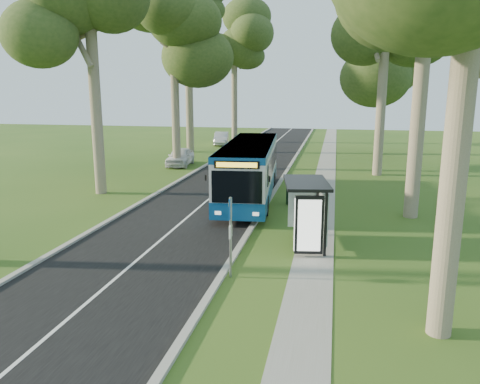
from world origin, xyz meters
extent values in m
plane|color=#2E531A|center=(0.00, 0.00, 0.00)|extent=(120.00, 120.00, 0.00)
cube|color=black|center=(-3.50, 10.00, 0.01)|extent=(7.00, 100.00, 0.02)
cube|color=#9E9B93|center=(0.00, 10.00, 0.06)|extent=(0.25, 100.00, 0.12)
cube|color=#9E9B93|center=(-7.00, 10.00, 0.06)|extent=(0.25, 100.00, 0.12)
cube|color=white|center=(-3.50, 10.00, 0.02)|extent=(0.12, 100.00, 0.00)
cube|color=gray|center=(3.00, 10.00, 0.01)|extent=(1.50, 100.00, 0.02)
cube|color=silver|center=(-1.20, 8.44, 1.83)|extent=(3.61, 12.54, 2.94)
cube|color=navy|center=(-1.20, 8.44, 0.77)|extent=(3.64, 12.57, 0.82)
cube|color=navy|center=(-1.20, 8.44, 3.13)|extent=(3.64, 12.57, 0.33)
cube|color=black|center=(-1.20, 2.24, 1.96)|extent=(2.31, 0.25, 1.49)
cube|color=yellow|center=(-1.20, 2.20, 2.99)|extent=(1.85, 0.18, 0.23)
cube|color=black|center=(-1.20, 2.31, 0.52)|extent=(2.47, 0.33, 0.31)
cylinder|color=black|center=(-2.37, 4.63, 0.54)|extent=(0.38, 1.09, 1.07)
cylinder|color=black|center=(-0.03, 4.63, 0.54)|extent=(0.38, 1.09, 1.07)
cylinder|color=black|center=(-2.37, 12.05, 0.54)|extent=(0.38, 1.09, 1.07)
cylinder|color=black|center=(-0.03, 12.05, 0.54)|extent=(0.38, 1.09, 1.07)
cylinder|color=gray|center=(0.30, -3.39, 1.41)|extent=(0.09, 0.09, 2.82)
cube|color=navy|center=(0.30, -3.39, 2.42)|extent=(0.05, 0.39, 0.70)
cylinder|color=yellow|center=(0.27, -3.39, 2.59)|extent=(0.02, 0.25, 0.25)
cube|color=white|center=(0.30, -3.39, 1.63)|extent=(0.06, 0.34, 0.45)
cube|color=black|center=(3.19, -0.80, 1.28)|extent=(0.12, 0.12, 2.57)
cube|color=black|center=(3.19, 1.83, 1.28)|extent=(0.12, 0.12, 2.57)
cube|color=black|center=(2.55, 0.52, 2.63)|extent=(2.18, 3.36, 0.12)
cube|color=silver|center=(3.27, 0.52, 1.39)|extent=(0.46, 2.59, 2.05)
cube|color=black|center=(2.55, -0.92, 1.28)|extent=(1.09, 0.34, 2.26)
cube|color=white|center=(2.55, -1.01, 1.28)|extent=(0.86, 0.16, 2.00)
cube|color=black|center=(2.86, 0.82, 0.46)|extent=(0.68, 1.89, 0.06)
cylinder|color=black|center=(1.34, 7.48, 0.52)|extent=(0.57, 0.57, 1.03)
cylinder|color=black|center=(1.34, 7.48, 1.06)|extent=(0.62, 0.62, 0.06)
imported|color=silver|center=(-9.18, 19.35, 0.75)|extent=(2.15, 4.55, 1.50)
imported|color=#ADB0B5|center=(-9.38, 34.85, 0.74)|extent=(2.30, 4.66, 1.47)
cylinder|color=#7A6B56|center=(-10.50, 8.00, 5.37)|extent=(0.67, 0.67, 10.75)
ellipsoid|color=#2E451A|center=(-10.50, 8.00, 11.05)|extent=(5.20, 5.20, 7.37)
cylinder|color=#7A6B56|center=(-9.00, 18.00, 5.11)|extent=(0.65, 0.65, 10.21)
ellipsoid|color=#2E451A|center=(-9.00, 18.00, 10.51)|extent=(5.20, 5.20, 7.00)
cylinder|color=#7A6B56|center=(-11.00, 28.00, 7.01)|extent=(0.76, 0.76, 14.01)
ellipsoid|color=#2E451A|center=(-11.00, 28.00, 14.41)|extent=(5.20, 5.20, 9.61)
cylinder|color=#7A6B56|center=(-8.50, 38.00, 5.98)|extent=(0.70, 0.70, 11.96)
ellipsoid|color=#2E451A|center=(-8.50, 38.00, 12.30)|extent=(5.20, 5.20, 8.20)
cylinder|color=#7A6B56|center=(6.50, -6.00, 4.77)|extent=(0.63, 0.63, 9.54)
cylinder|color=#7A6B56|center=(7.50, 6.00, 5.96)|extent=(0.70, 0.70, 11.91)
cylinder|color=#7A6B56|center=(6.80, 18.00, 5.67)|extent=(0.68, 0.68, 11.34)
ellipsoid|color=#2E451A|center=(6.80, 18.00, 11.67)|extent=(5.20, 5.20, 7.78)
cylinder|color=#7A6B56|center=(8.00, 30.00, 4.64)|extent=(0.63, 0.63, 9.29)
ellipsoid|color=#2E451A|center=(8.00, 30.00, 9.55)|extent=(5.20, 5.20, 6.37)
camera|label=1|loc=(3.62, -18.07, 6.29)|focal=35.00mm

